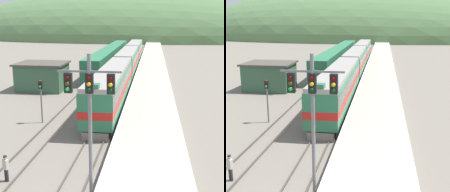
# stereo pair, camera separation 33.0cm
# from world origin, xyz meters

# --- Properties ---
(track_main) EXTENTS (1.52, 180.00, 0.16)m
(track_main) POSITION_xyz_m (0.00, 70.00, 0.08)
(track_main) COLOR #4C443D
(track_main) RESTS_ON ground
(track_siding) EXTENTS (1.52, 180.00, 0.16)m
(track_siding) POSITION_xyz_m (-4.45, 70.00, 0.08)
(track_siding) COLOR #4C443D
(track_siding) RESTS_ON ground
(platform) EXTENTS (5.30, 140.00, 0.96)m
(platform) POSITION_xyz_m (4.26, 50.00, 0.47)
(platform) COLOR #ADA393
(platform) RESTS_ON ground
(distant_hills) EXTENTS (198.42, 89.29, 52.46)m
(distant_hills) POSITION_xyz_m (0.00, 154.26, 0.00)
(distant_hills) COLOR #517547
(distant_hills) RESTS_ON ground
(station_shed) EXTENTS (6.71, 5.73, 3.80)m
(station_shed) POSITION_xyz_m (-10.73, 29.13, 1.92)
(station_shed) COLOR #385B42
(station_shed) RESTS_ON ground
(express_train_lead_car) EXTENTS (2.88, 21.14, 4.70)m
(express_train_lead_car) POSITION_xyz_m (0.00, 21.43, 2.37)
(express_train_lead_car) COLOR black
(express_train_lead_car) RESTS_ON ground
(carriage_second) EXTENTS (2.87, 19.22, 4.34)m
(carriage_second) POSITION_xyz_m (0.00, 42.73, 2.36)
(carriage_second) COLOR black
(carriage_second) RESTS_ON ground
(carriage_third) EXTENTS (2.87, 19.22, 4.34)m
(carriage_third) POSITION_xyz_m (0.00, 62.83, 2.36)
(carriage_third) COLOR black
(carriage_third) RESTS_ON ground
(siding_train) EXTENTS (2.90, 44.09, 3.90)m
(siding_train) POSITION_xyz_m (-4.45, 52.81, 2.01)
(siding_train) COLOR black
(siding_train) RESTS_ON ground
(signal_mast_main) EXTENTS (3.30, 0.42, 7.94)m
(signal_mast_main) POSITION_xyz_m (1.26, 3.25, 5.46)
(signal_mast_main) COLOR slate
(signal_mast_main) RESTS_ON ground
(signal_post_siding) EXTENTS (0.36, 0.42, 4.10)m
(signal_post_siding) POSITION_xyz_m (-5.85, 15.21, 2.93)
(signal_post_siding) COLOR slate
(signal_post_siding) RESTS_ON ground
(track_worker) EXTENTS (0.42, 0.35, 1.67)m
(track_worker) POSITION_xyz_m (-4.18, 4.32, 0.94)
(track_worker) COLOR #2D2D33
(track_worker) RESTS_ON ground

